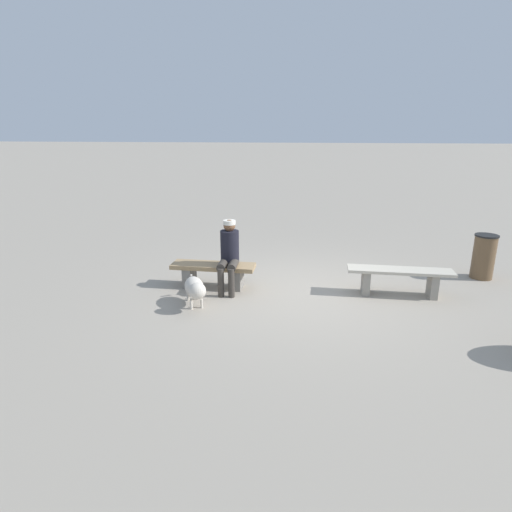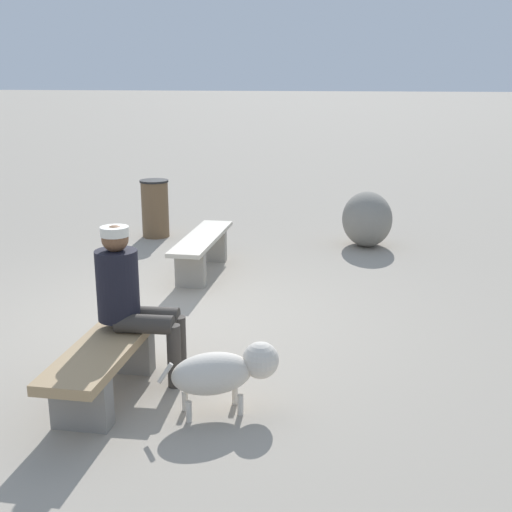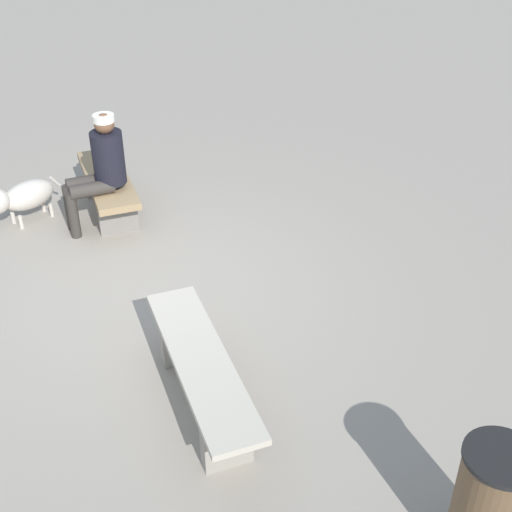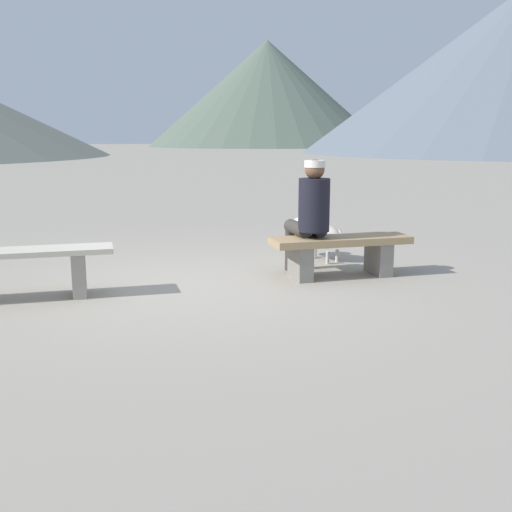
{
  "view_description": "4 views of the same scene",
  "coord_description": "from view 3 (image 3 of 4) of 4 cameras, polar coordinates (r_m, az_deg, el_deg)",
  "views": [
    {
      "loc": [
        -0.38,
        7.05,
        2.75
      ],
      "look_at": [
        0.78,
        0.24,
        0.7
      ],
      "focal_mm": 29.57,
      "sensor_mm": 36.0,
      "label": 1
    },
    {
      "loc": [
        5.88,
        1.95,
        2.36
      ],
      "look_at": [
        -0.81,
        0.68,
        0.49
      ],
      "focal_mm": 46.1,
      "sensor_mm": 36.0,
      "label": 2
    },
    {
      "loc": [
        -5.29,
        0.72,
        3.72
      ],
      "look_at": [
        -0.71,
        -0.92,
        0.6
      ],
      "focal_mm": 47.65,
      "sensor_mm": 36.0,
      "label": 3
    },
    {
      "loc": [
        -0.86,
        -6.04,
        1.51
      ],
      "look_at": [
        0.55,
        -0.46,
        0.36
      ],
      "focal_mm": 42.6,
      "sensor_mm": 36.0,
      "label": 4
    }
  ],
  "objects": [
    {
      "name": "ground",
      "position": [
        6.53,
        -9.74,
        -2.94
      ],
      "size": [
        210.0,
        210.0,
        0.06
      ],
      "primitive_type": "cube",
      "color": "#9E9384"
    },
    {
      "name": "bench_left",
      "position": [
        5.04,
        -4.57,
        -9.81
      ],
      "size": [
        1.78,
        0.42,
        0.47
      ],
      "rotation": [
        0.0,
        0.0,
        0.02
      ],
      "color": "gray",
      "rests_on": "ground"
    },
    {
      "name": "bench_right",
      "position": [
        7.74,
        -12.28,
        5.63
      ],
      "size": [
        1.52,
        0.46,
        0.44
      ],
      "rotation": [
        0.0,
        0.0,
        0.02
      ],
      "color": "gray",
      "rests_on": "ground"
    },
    {
      "name": "seated_person",
      "position": [
        7.26,
        -12.97,
        7.42
      ],
      "size": [
        0.36,
        0.68,
        1.27
      ],
      "rotation": [
        0.0,
        0.0,
        0.07
      ],
      "color": "black",
      "rests_on": "ground"
    },
    {
      "name": "dog",
      "position": [
        7.75,
        -19.16,
        4.72
      ],
      "size": [
        0.56,
        0.82,
        0.5
      ],
      "rotation": [
        0.0,
        0.0,
        2.02
      ],
      "color": "beige",
      "rests_on": "ground"
    },
    {
      "name": "trash_bin",
      "position": [
        4.32,
        18.92,
        -19.31
      ],
      "size": [
        0.43,
        0.43,
        0.86
      ],
      "color": "brown",
      "rests_on": "ground"
    }
  ]
}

